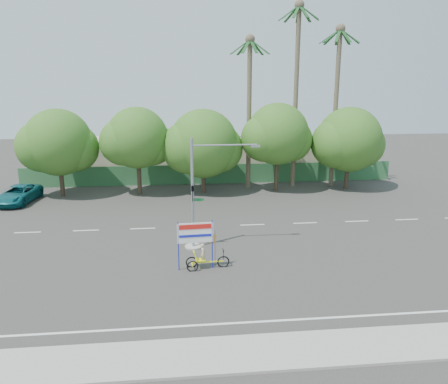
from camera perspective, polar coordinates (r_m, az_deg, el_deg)
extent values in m
plane|color=#33302D|center=(24.74, 2.23, -10.40)|extent=(120.00, 120.00, 0.00)
cube|color=gray|center=(18.28, 5.79, -20.07)|extent=(50.00, 2.40, 0.12)
cube|color=#336B3D|center=(44.83, -1.66, 2.36)|extent=(38.00, 0.08, 2.00)
cube|color=beige|center=(49.39, -13.75, 4.26)|extent=(12.00, 8.00, 4.00)
cube|color=beige|center=(50.25, 7.10, 4.50)|extent=(14.00, 8.00, 3.60)
cylinder|color=#473828|center=(42.50, -20.47, 1.81)|extent=(0.40, 0.40, 3.52)
sphere|color=#295B1A|center=(41.96, -20.85, 6.08)|extent=(6.00, 6.00, 6.00)
sphere|color=#295B1A|center=(42.01, -18.90, 5.48)|extent=(4.32, 4.32, 4.32)
sphere|color=#295B1A|center=(42.13, -22.68, 5.49)|extent=(4.56, 4.56, 4.56)
cylinder|color=#473828|center=(41.27, -11.03, 2.27)|extent=(0.40, 0.40, 3.74)
sphere|color=#295B1A|center=(40.70, -11.26, 6.95)|extent=(5.60, 5.60, 5.60)
sphere|color=#295B1A|center=(40.98, -9.42, 6.24)|extent=(4.03, 4.03, 4.03)
sphere|color=#295B1A|center=(40.64, -13.05, 6.36)|extent=(4.26, 4.26, 4.26)
cylinder|color=#473828|center=(41.21, -2.68, 2.19)|extent=(0.40, 0.40, 3.30)
sphere|color=#295B1A|center=(40.68, -2.73, 6.32)|extent=(6.40, 6.40, 6.40)
sphere|color=#295B1A|center=(41.16, -0.73, 5.70)|extent=(4.61, 4.61, 4.61)
sphere|color=#295B1A|center=(40.42, -4.75, 5.81)|extent=(4.86, 4.86, 4.86)
cylinder|color=#473828|center=(42.12, 6.88, 2.77)|extent=(0.40, 0.40, 3.87)
sphere|color=#295B1A|center=(41.56, 7.02, 7.53)|extent=(5.80, 5.80, 5.80)
sphere|color=#295B1A|center=(42.24, 8.64, 6.74)|extent=(4.18, 4.18, 4.18)
sphere|color=#295B1A|center=(41.09, 5.30, 7.00)|extent=(4.41, 4.41, 4.41)
cylinder|color=#473828|center=(44.24, 15.75, 2.60)|extent=(0.40, 0.40, 3.43)
sphere|color=#295B1A|center=(43.73, 16.03, 6.60)|extent=(6.20, 6.20, 6.20)
sphere|color=#295B1A|center=(44.62, 17.51, 5.93)|extent=(4.46, 4.46, 4.46)
sphere|color=#295B1A|center=(43.04, 14.39, 6.17)|extent=(4.71, 4.71, 4.71)
cylinder|color=#70604C|center=(43.25, 9.34, 11.76)|extent=(0.44, 0.44, 17.00)
sphere|color=#70604C|center=(43.71, 9.83, 22.96)|extent=(0.90, 0.90, 0.90)
cube|color=#1C4C21|center=(43.87, 11.07, 22.00)|extent=(1.91, 0.28, 1.36)
cube|color=#1C4C21|center=(44.38, 10.53, 21.93)|extent=(1.65, 1.44, 1.36)
cube|color=#1C4C21|center=(44.54, 9.66, 21.94)|extent=(0.61, 1.93, 1.36)
cube|color=#1C4C21|center=(44.28, 8.85, 22.02)|extent=(1.20, 1.80, 1.36)
cube|color=#1C4C21|center=(43.70, 8.46, 22.13)|extent=(1.89, 0.92, 1.36)
cube|color=#1C4C21|center=(43.08, 8.69, 22.24)|extent=(1.89, 0.92, 1.36)
cube|color=#1C4C21|center=(42.71, 9.45, 22.28)|extent=(1.20, 1.80, 1.36)
cube|color=#1C4C21|center=(42.77, 10.37, 22.23)|extent=(0.61, 1.93, 1.36)
cube|color=#1C4C21|center=(43.23, 11.01, 22.12)|extent=(1.65, 1.44, 1.36)
cylinder|color=#70604C|center=(44.51, 14.34, 10.29)|extent=(0.44, 0.44, 15.00)
sphere|color=#70604C|center=(44.66, 14.97, 19.92)|extent=(0.90, 0.90, 0.90)
cube|color=#1C4C21|center=(44.93, 16.10, 18.96)|extent=(1.91, 0.28, 1.36)
cube|color=#1C4C21|center=(45.41, 15.53, 18.95)|extent=(1.65, 1.44, 1.36)
cube|color=#1C4C21|center=(45.52, 14.69, 18.99)|extent=(0.61, 1.93, 1.36)
cube|color=#1C4C21|center=(45.20, 13.94, 19.07)|extent=(1.20, 1.80, 1.36)
cube|color=#1C4C21|center=(44.60, 13.64, 19.15)|extent=(1.89, 0.92, 1.36)
cube|color=#1C4C21|center=(43.99, 13.93, 19.21)|extent=(1.89, 0.92, 1.36)
cube|color=#1C4C21|center=(43.67, 14.70, 19.20)|extent=(1.20, 1.80, 1.36)
cube|color=#1C4C21|center=(43.78, 15.57, 19.13)|extent=(0.61, 1.93, 1.36)
cube|color=#1C4C21|center=(44.28, 16.13, 19.04)|extent=(1.65, 1.44, 1.36)
cylinder|color=#70604C|center=(42.39, 3.29, 9.84)|extent=(0.44, 0.44, 14.00)
sphere|color=#70604C|center=(42.41, 3.43, 19.31)|extent=(0.90, 0.90, 0.90)
cube|color=#1C4C21|center=(42.52, 4.74, 18.38)|extent=(1.91, 0.28, 1.36)
cube|color=#1C4C21|center=(43.07, 4.28, 18.34)|extent=(1.65, 1.44, 1.36)
cube|color=#1C4C21|center=(43.30, 3.43, 18.34)|extent=(0.61, 1.93, 1.36)
cube|color=#1C4C21|center=(43.09, 2.58, 18.36)|extent=(1.20, 1.80, 1.36)
cube|color=#1C4C21|center=(42.54, 2.10, 18.42)|extent=(1.89, 0.92, 1.36)
cube|color=#1C4C21|center=(41.91, 2.23, 18.48)|extent=(1.89, 0.92, 1.36)
cube|color=#1C4C21|center=(41.48, 2.93, 18.51)|extent=(1.20, 1.80, 1.36)
cube|color=#1C4C21|center=(41.47, 3.87, 18.50)|extent=(0.61, 1.93, 1.36)
cube|color=#1C4C21|center=(41.88, 4.58, 18.45)|extent=(1.65, 1.44, 1.36)
cylinder|color=gray|center=(28.19, -4.01, -7.11)|extent=(1.10, 1.10, 0.10)
cylinder|color=gray|center=(27.11, -4.14, -0.32)|extent=(0.18, 0.18, 7.00)
cylinder|color=gray|center=(26.63, 0.07, 6.15)|extent=(4.00, 0.10, 0.10)
cube|color=gray|center=(26.91, 4.12, 5.99)|extent=(0.55, 0.20, 0.12)
imported|color=black|center=(26.87, -4.12, -0.23)|extent=(0.16, 0.20, 1.00)
cube|color=#14662D|center=(27.21, -3.39, -1.01)|extent=(0.70, 0.04, 0.18)
torus|color=black|center=(25.21, -0.09, -9.11)|extent=(0.72, 0.12, 0.71)
torus|color=black|center=(25.29, -4.26, -9.13)|extent=(0.67, 0.12, 0.67)
torus|color=black|center=(24.75, -4.13, -9.67)|extent=(0.67, 0.12, 0.67)
cube|color=#F2F315|center=(25.07, -2.14, -9.10)|extent=(1.79, 0.17, 0.06)
cube|color=#F2F315|center=(25.01, -4.20, -9.35)|extent=(0.10, 0.64, 0.05)
cube|color=#F2F315|center=(24.97, -3.11, -8.85)|extent=(0.55, 0.47, 0.06)
cube|color=#F2F315|center=(24.83, -3.78, -8.26)|extent=(0.27, 0.46, 0.57)
cylinder|color=black|center=(25.05, -0.09, -8.22)|extent=(0.03, 0.03, 0.58)
cube|color=black|center=(24.94, -0.09, -7.62)|extent=(0.07, 0.48, 0.04)
imported|color=#CCB284|center=(24.83, -2.76, -7.98)|extent=(0.30, 0.43, 1.14)
cylinder|color=#1A22CA|center=(24.54, -5.98, -7.08)|extent=(0.06, 0.06, 2.85)
cylinder|color=#1A22CA|center=(24.70, -1.55, -6.85)|extent=(0.06, 0.06, 2.85)
cube|color=white|center=(24.34, -3.78, -5.35)|extent=(2.00, 0.17, 1.16)
cube|color=red|center=(24.19, -3.79, -4.56)|extent=(1.79, 0.12, 0.27)
cube|color=#1A22CA|center=(24.36, -3.77, -5.73)|extent=(1.79, 0.12, 0.15)
cylinder|color=black|center=(24.84, -1.18, -7.51)|extent=(0.02, 0.02, 2.21)
cube|color=red|center=(24.55, -2.05, -6.07)|extent=(0.93, 0.08, 0.69)
imported|color=#0E5C64|center=(41.89, -25.29, -0.28)|extent=(3.14, 5.63, 1.49)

